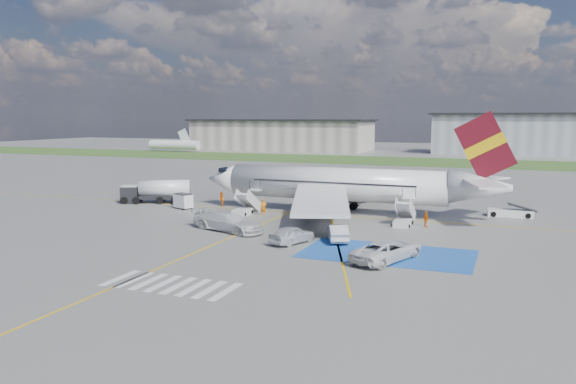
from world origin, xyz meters
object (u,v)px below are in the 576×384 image
at_px(airliner, 348,185).
at_px(van_white_b, 227,218).
at_px(van_white_a, 388,247).
at_px(belt_loader, 511,213).
at_px(car_silver_a, 292,235).
at_px(car_silver_b, 338,233).
at_px(fuel_tanker, 156,193).
at_px(gpu_cart, 183,202).

xyz_separation_m(airliner, van_white_b, (-8.29, -14.46, -2.14)).
bearing_deg(van_white_a, belt_loader, -90.13).
distance_m(car_silver_a, car_silver_b, 4.33).
relative_size(fuel_tanker, gpu_cart, 3.44).
relative_size(gpu_cart, car_silver_a, 0.56).
bearing_deg(fuel_tanker, van_white_a, -51.78).
bearing_deg(airliner, van_white_a, -66.01).
height_order(airliner, car_silver_b, airliner).
relative_size(fuel_tanker, car_silver_b, 1.91).
distance_m(belt_loader, car_silver_a, 28.53).
bearing_deg(car_silver_b, belt_loader, -149.25).
bearing_deg(van_white_b, airliner, -11.08).
bearing_deg(gpu_cart, fuel_tanker, 175.66).
xyz_separation_m(airliner, fuel_tanker, (-25.65, -1.62, -2.12)).
bearing_deg(airliner, car_silver_b, -77.66).
xyz_separation_m(gpu_cart, belt_loader, (37.64, 9.10, -0.46)).
relative_size(gpu_cart, belt_loader, 0.49).
bearing_deg(fuel_tanker, car_silver_a, -55.50).
height_order(airliner, car_silver_a, airliner).
xyz_separation_m(belt_loader, car_silver_b, (-14.63, -19.49, 0.39)).
bearing_deg(car_silver_b, van_white_b, -24.14).
bearing_deg(gpu_cart, van_white_b, -19.94).
xyz_separation_m(fuel_tanker, car_silver_a, (25.37, -15.72, -0.47)).
bearing_deg(gpu_cart, car_silver_a, -12.33).
xyz_separation_m(fuel_tanker, van_white_a, (34.57, -18.43, -0.18)).
bearing_deg(belt_loader, fuel_tanker, -175.41).
bearing_deg(fuel_tanker, van_white_b, -60.20).
bearing_deg(gpu_cart, belt_loader, 34.79).
bearing_deg(van_white_b, belt_loader, -35.08).
height_order(fuel_tanker, belt_loader, fuel_tanker).
height_order(car_silver_a, car_silver_b, car_silver_a).
distance_m(gpu_cart, car_silver_b, 25.25).
bearing_deg(belt_loader, van_white_b, -147.45).
bearing_deg(gpu_cart, car_silver_b, -3.10).
relative_size(airliner, fuel_tanker, 4.07).
distance_m(fuel_tanker, van_white_b, 21.59).
relative_size(airliner, gpu_cart, 14.02).
distance_m(airliner, belt_loader, 18.71).
height_order(airliner, fuel_tanker, airliner).
bearing_deg(car_silver_b, car_silver_a, 13.31).
bearing_deg(van_white_b, car_silver_a, -91.07).
height_order(gpu_cart, car_silver_b, gpu_cart).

